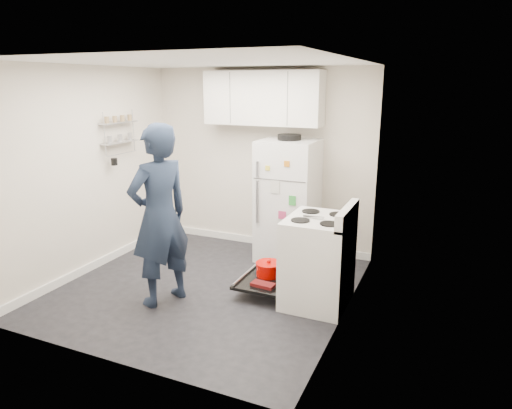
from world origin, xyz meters
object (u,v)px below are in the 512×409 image
at_px(refrigerator, 288,200).
at_px(electric_range, 317,261).
at_px(open_oven_door, 267,275).
at_px(person, 160,216).

bearing_deg(refrigerator, electric_range, -56.64).
bearing_deg(electric_range, open_oven_door, 174.92).
xyz_separation_m(refrigerator, person, (-0.79, -1.73, 0.16)).
xyz_separation_m(open_oven_door, person, (-0.93, -0.69, 0.77)).
relative_size(electric_range, refrigerator, 0.66).
distance_m(open_oven_door, person, 1.39).
xyz_separation_m(electric_range, refrigerator, (-0.72, 1.10, 0.33)).
height_order(electric_range, person, person).
xyz_separation_m(electric_range, person, (-1.52, -0.63, 0.49)).
height_order(electric_range, refrigerator, refrigerator).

